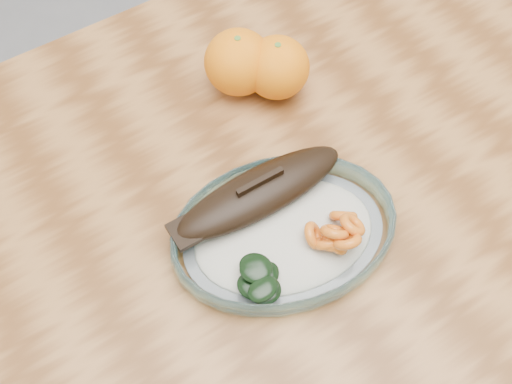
{
  "coord_description": "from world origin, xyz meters",
  "views": [
    {
      "loc": [
        -0.32,
        -0.31,
        1.41
      ],
      "look_at": [
        -0.11,
        0.02,
        0.77
      ],
      "focal_mm": 45.0,
      "sensor_mm": 36.0,
      "label": 1
    }
  ],
  "objects_px": {
    "orange_left": "(238,62)",
    "orange_right": "(277,68)",
    "dining_table": "(333,214)",
    "plated_meal": "(283,229)"
  },
  "relations": [
    {
      "from": "orange_left",
      "to": "orange_right",
      "type": "bearing_deg",
      "value": -40.23
    },
    {
      "from": "dining_table",
      "to": "orange_right",
      "type": "bearing_deg",
      "value": 87.2
    },
    {
      "from": "orange_left",
      "to": "orange_right",
      "type": "distance_m",
      "value": 0.05
    },
    {
      "from": "dining_table",
      "to": "plated_meal",
      "type": "height_order",
      "value": "plated_meal"
    },
    {
      "from": "plated_meal",
      "to": "orange_left",
      "type": "relative_size",
      "value": 6.47
    },
    {
      "from": "orange_left",
      "to": "orange_right",
      "type": "xyz_separation_m",
      "value": [
        0.04,
        -0.03,
        -0.0
      ]
    },
    {
      "from": "dining_table",
      "to": "plated_meal",
      "type": "distance_m",
      "value": 0.16
    },
    {
      "from": "dining_table",
      "to": "plated_meal",
      "type": "xyz_separation_m",
      "value": [
        -0.11,
        -0.03,
        0.12
      ]
    },
    {
      "from": "plated_meal",
      "to": "orange_left",
      "type": "height_order",
      "value": "orange_left"
    },
    {
      "from": "plated_meal",
      "to": "orange_left",
      "type": "bearing_deg",
      "value": 85.64
    }
  ]
}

